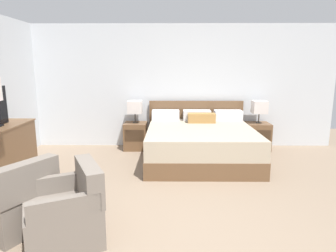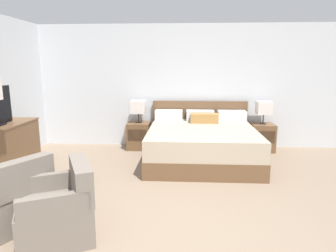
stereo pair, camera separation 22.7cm
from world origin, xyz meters
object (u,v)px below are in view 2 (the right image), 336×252
Objects in this scene: bed at (202,143)px; table_lamp_left at (138,107)px; armchair_by_window at (12,199)px; table_lamp_right at (264,108)px; dresser at (2,151)px; nightstand_right at (262,137)px; nightstand_left at (139,136)px; armchair_companion at (59,211)px.

table_lamp_left is at bearing 150.11° from bed.
table_lamp_left is 0.49× the size of armchair_by_window.
dresser is (-4.33, -1.78, -0.45)m from table_lamp_right.
table_lamp_right reaches higher than nightstand_right.
bed reaches higher than nightstand_right.
table_lamp_right is (2.51, 0.00, 0.60)m from nightstand_left.
nightstand_right is 0.60× the size of armchair_companion.
armchair_companion is (-2.80, -3.32, -0.59)m from table_lamp_right.
armchair_by_window is (-3.42, -3.09, 0.01)m from nightstand_right.
armchair_companion is (-0.29, -3.32, 0.01)m from nightstand_left.
nightstand_right is at bearing -90.00° from table_lamp_right.
nightstand_left is 1.00× the size of nightstand_right.
nightstand_left is at bearing 44.40° from dresser.
bed is 3.71× the size of nightstand_right.
nightstand_right is at bearing 0.00° from nightstand_left.
table_lamp_left is (-1.26, 0.72, 0.55)m from bed.
table_lamp_left is (-2.51, 0.00, 0.60)m from nightstand_right.
armchair_companion reaches higher than nightstand_right.
bed is at bearing -29.84° from nightstand_left.
armchair_by_window reaches higher than nightstand_left.
nightstand_right is 4.68m from dresser.
armchair_by_window is at bearing -132.46° from bed.
dresser is at bearing 134.83° from armchair_companion.
table_lamp_left is 2.51m from table_lamp_right.
bed is 2.19× the size of armchair_by_window.
dresser is at bearing -135.60° from nightstand_left.
table_lamp_right is at bearing 0.03° from nightstand_left.
nightstand_left is at bearing 180.00° from nightstand_right.
table_lamp_right is (2.51, 0.00, 0.00)m from table_lamp_left.
nightstand_right is (1.26, 0.72, -0.05)m from bed.
nightstand_right is 2.58m from table_lamp_left.
armchair_by_window is (-3.42, -3.09, -0.59)m from table_lamp_right.
nightstand_right is 4.34m from armchair_companion.
bed is 3.21m from armchair_by_window.
armchair_by_window and armchair_companion have the same top height.
bed is 1.55m from table_lamp_right.
dresser is at bearing -161.02° from bed.
nightstand_left is 3.33m from armchair_companion.
table_lamp_left is 2.58m from dresser.
armchair_by_window reaches higher than nightstand_right.
table_lamp_right is 0.49× the size of armchair_companion.
nightstand_right is at bearing 29.86° from bed.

